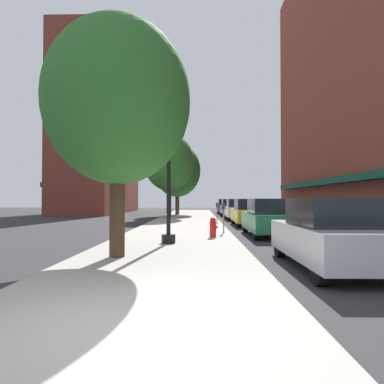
{
  "coord_description": "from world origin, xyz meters",
  "views": [
    {
      "loc": [
        0.93,
        -4.12,
        1.63
      ],
      "look_at": [
        0.45,
        19.81,
        2.14
      ],
      "focal_mm": 31.98,
      "sensor_mm": 36.0,
      "label": 1
    }
  ],
  "objects_px": {
    "parking_meter_far": "(224,214)",
    "tree_far": "(177,170)",
    "tree_mid": "(118,102)",
    "car_red": "(225,206)",
    "car_green": "(268,218)",
    "parking_meter_near": "(217,210)",
    "car_yellow": "(248,213)",
    "car_blue": "(230,208)",
    "lamppost": "(169,154)",
    "car_white": "(237,210)",
    "car_silver": "(330,234)",
    "tree_near": "(169,162)",
    "fire_hydrant": "(213,227)"
  },
  "relations": [
    {
      "from": "parking_meter_near",
      "to": "car_blue",
      "type": "relative_size",
      "value": 0.3
    },
    {
      "from": "car_yellow",
      "to": "car_silver",
      "type": "bearing_deg",
      "value": -89.93
    },
    {
      "from": "parking_meter_far",
      "to": "tree_near",
      "type": "relative_size",
      "value": 0.18
    },
    {
      "from": "car_green",
      "to": "lamppost",
      "type": "bearing_deg",
      "value": -142.44
    },
    {
      "from": "fire_hydrant",
      "to": "lamppost",
      "type": "bearing_deg",
      "value": -129.99
    },
    {
      "from": "parking_meter_far",
      "to": "car_red",
      "type": "xyz_separation_m",
      "value": [
        1.95,
        24.56,
        -0.14
      ]
    },
    {
      "from": "parking_meter_near",
      "to": "tree_far",
      "type": "xyz_separation_m",
      "value": [
        -3.27,
        13.0,
        3.58
      ]
    },
    {
      "from": "parking_meter_far",
      "to": "tree_near",
      "type": "bearing_deg",
      "value": 105.42
    },
    {
      "from": "car_green",
      "to": "car_yellow",
      "type": "bearing_deg",
      "value": 87.76
    },
    {
      "from": "tree_mid",
      "to": "car_green",
      "type": "height_order",
      "value": "tree_mid"
    },
    {
      "from": "tree_far",
      "to": "car_yellow",
      "type": "xyz_separation_m",
      "value": [
        5.22,
        -12.86,
        -3.72
      ]
    },
    {
      "from": "car_red",
      "to": "tree_far",
      "type": "bearing_deg",
      "value": -129.15
    },
    {
      "from": "car_blue",
      "to": "car_green",
      "type": "bearing_deg",
      "value": -88.22
    },
    {
      "from": "lamppost",
      "to": "fire_hydrant",
      "type": "height_order",
      "value": "lamppost"
    },
    {
      "from": "parking_meter_far",
      "to": "car_blue",
      "type": "distance_m",
      "value": 18.11
    },
    {
      "from": "tree_near",
      "to": "car_yellow",
      "type": "relative_size",
      "value": 1.65
    },
    {
      "from": "car_white",
      "to": "car_red",
      "type": "distance_m",
      "value": 12.72
    },
    {
      "from": "car_green",
      "to": "tree_mid",
      "type": "bearing_deg",
      "value": -132.13
    },
    {
      "from": "lamppost",
      "to": "car_blue",
      "type": "distance_m",
      "value": 22.19
    },
    {
      "from": "tree_near",
      "to": "car_red",
      "type": "xyz_separation_m",
      "value": [
        5.58,
        11.41,
        -3.95
      ]
    },
    {
      "from": "fire_hydrant",
      "to": "tree_mid",
      "type": "relative_size",
      "value": 0.12
    },
    {
      "from": "car_green",
      "to": "parking_meter_near",
      "type": "bearing_deg",
      "value": 106.19
    },
    {
      "from": "parking_meter_near",
      "to": "parking_meter_far",
      "type": "xyz_separation_m",
      "value": [
        0.0,
        -5.61,
        0.0
      ]
    },
    {
      "from": "tree_far",
      "to": "fire_hydrant",
      "type": "bearing_deg",
      "value": -82.4
    },
    {
      "from": "car_yellow",
      "to": "car_blue",
      "type": "distance_m",
      "value": 12.25
    },
    {
      "from": "tree_mid",
      "to": "tree_far",
      "type": "xyz_separation_m",
      "value": [
        -0.0,
        25.1,
        0.32
      ]
    },
    {
      "from": "parking_meter_far",
      "to": "fire_hydrant",
      "type": "bearing_deg",
      "value": -107.57
    },
    {
      "from": "car_white",
      "to": "car_red",
      "type": "height_order",
      "value": "same"
    },
    {
      "from": "car_green",
      "to": "car_blue",
      "type": "height_order",
      "value": "same"
    },
    {
      "from": "lamppost",
      "to": "parking_meter_far",
      "type": "relative_size",
      "value": 4.5
    },
    {
      "from": "parking_meter_far",
      "to": "car_green",
      "type": "bearing_deg",
      "value": -7.07
    },
    {
      "from": "lamppost",
      "to": "car_blue",
      "type": "relative_size",
      "value": 1.37
    },
    {
      "from": "parking_meter_far",
      "to": "car_yellow",
      "type": "bearing_deg",
      "value": 71.28
    },
    {
      "from": "car_red",
      "to": "lamppost",
      "type": "bearing_deg",
      "value": -96.17
    },
    {
      "from": "lamppost",
      "to": "tree_near",
      "type": "height_order",
      "value": "tree_near"
    },
    {
      "from": "tree_mid",
      "to": "lamppost",
      "type": "bearing_deg",
      "value": 68.58
    },
    {
      "from": "tree_mid",
      "to": "tree_far",
      "type": "relative_size",
      "value": 0.89
    },
    {
      "from": "car_silver",
      "to": "car_green",
      "type": "xyz_separation_m",
      "value": [
        0.0,
        7.12,
        0.0
      ]
    },
    {
      "from": "parking_meter_near",
      "to": "car_red",
      "type": "bearing_deg",
      "value": 84.13
    },
    {
      "from": "car_white",
      "to": "car_yellow",
      "type": "bearing_deg",
      "value": -90.35
    },
    {
      "from": "lamppost",
      "to": "tree_near",
      "type": "xyz_separation_m",
      "value": [
        -1.46,
        16.83,
        1.56
      ]
    },
    {
      "from": "parking_meter_far",
      "to": "tree_far",
      "type": "height_order",
      "value": "tree_far"
    },
    {
      "from": "parking_meter_far",
      "to": "tree_mid",
      "type": "bearing_deg",
      "value": -116.75
    },
    {
      "from": "parking_meter_near",
      "to": "car_red",
      "type": "xyz_separation_m",
      "value": [
        1.95,
        18.95,
        -0.14
      ]
    },
    {
      "from": "lamppost",
      "to": "parking_meter_near",
      "type": "height_order",
      "value": "lamppost"
    },
    {
      "from": "parking_meter_near",
      "to": "car_blue",
      "type": "height_order",
      "value": "car_blue"
    },
    {
      "from": "tree_far",
      "to": "car_red",
      "type": "bearing_deg",
      "value": 48.73
    },
    {
      "from": "lamppost",
      "to": "parking_meter_far",
      "type": "xyz_separation_m",
      "value": [
        2.17,
        3.67,
        -2.25
      ]
    },
    {
      "from": "tree_near",
      "to": "car_red",
      "type": "distance_m",
      "value": 13.3
    },
    {
      "from": "fire_hydrant",
      "to": "parking_meter_near",
      "type": "bearing_deg",
      "value": 85.7
    }
  ]
}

